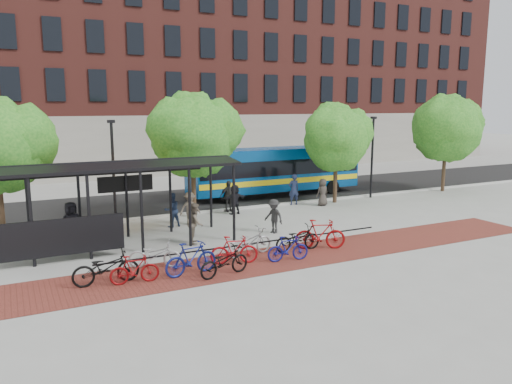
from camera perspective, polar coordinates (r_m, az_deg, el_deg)
name	(u,v)px	position (r m, az deg, el deg)	size (l,w,h in m)	color
ground	(274,224)	(24.79, 2.08, -3.69)	(160.00, 160.00, 0.00)	#9E9E99
asphalt_street	(214,198)	(31.88, -4.84, -0.65)	(160.00, 8.00, 0.01)	black
curb	(240,208)	(28.27, -1.82, -1.87)	(160.00, 0.25, 0.12)	#B7B7B2
brick_strip	(291,256)	(19.65, 3.99, -7.35)	(24.00, 3.00, 0.01)	maroon
bike_rack_rail	(251,255)	(19.81, -0.62, -7.19)	(12.00, 0.05, 0.95)	black
building_brick	(238,63)	(52.01, -2.08, 14.49)	(55.00, 14.00, 20.00)	maroon
bus_shelter	(104,176)	(21.12, -16.95, 1.79)	(10.60, 3.07, 3.60)	black
tree_b	(194,132)	(26.01, -7.12, 6.82)	(5.15, 4.20, 6.47)	#382619
tree_c	(337,135)	(30.25, 9.26, 6.42)	(4.66, 3.80, 5.92)	#382619
tree_d	(447,126)	(36.25, 21.00, 7.11)	(5.39, 4.40, 6.55)	#382619
lamp_post_left	(113,169)	(25.33, -15.99, 2.54)	(0.35, 0.20, 5.12)	black
lamp_post_right	(372,155)	(32.33, 13.14, 4.18)	(0.35, 0.20, 5.12)	black
bus	(275,168)	(32.35, 2.17, 2.71)	(11.47, 2.78, 3.10)	navy
bike_0	(106,268)	(17.25, -16.79, -8.26)	(0.76, 2.17, 1.14)	black
bike_1	(135,269)	(17.08, -13.71, -8.60)	(0.46, 1.62, 0.97)	maroon
bike_2	(155,254)	(18.54, -11.50, -6.99)	(0.66, 1.89, 0.99)	#A9A9AB
bike_3	(191,259)	(17.52, -7.43, -7.55)	(0.56, 1.97, 1.18)	navy
bike_4	(224,262)	(17.34, -3.66, -7.95)	(0.68, 1.95, 1.02)	black
bike_5	(234,250)	(18.59, -2.51, -6.63)	(0.50, 1.78, 1.07)	#A00E14
bike_6	(249,242)	(19.58, -0.76, -5.74)	(0.72, 2.06, 1.08)	#A0A0A2
bike_7	(288,249)	(18.94, 3.67, -6.47)	(0.46, 1.64, 0.98)	navy
bike_8	(298,238)	(20.26, 4.78, -5.31)	(0.69, 1.97, 1.04)	black
bike_9	(320,234)	(20.59, 7.34, -4.81)	(0.58, 2.07, 1.24)	maroon
pedestrian_0	(72,224)	(22.08, -20.34, -3.48)	(0.93, 0.60, 1.89)	black
pedestrian_2	(172,210)	(24.40, -9.60, -2.03)	(0.81, 0.63, 1.68)	#1D2A45
pedestrian_3	(190,208)	(24.73, -7.56, -1.87)	(1.05, 0.60, 1.63)	brown
pedestrian_4	(228,196)	(27.59, -3.18, -0.47)	(1.01, 0.42, 1.73)	#2B2B2B
pedestrian_5	(235,199)	(26.91, -2.43, -0.85)	(1.50, 0.48, 1.62)	black
pedestrian_6	(323,192)	(29.41, 7.62, -0.03)	(0.78, 0.51, 1.60)	#3A342F
pedestrian_7	(294,190)	(29.50, 4.33, 0.29)	(0.66, 0.44, 1.82)	#1E2747
pedestrian_8	(195,223)	(21.39, -6.97, -3.55)	(0.85, 0.66, 1.75)	brown
pedestrian_9	(274,216)	(22.93, 2.03, -2.78)	(1.02, 0.59, 1.58)	#272727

